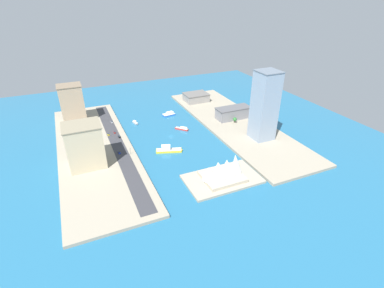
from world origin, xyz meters
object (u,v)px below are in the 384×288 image
object	(u,v)px
taxi_yellow_cab	(108,134)
tower_tall_glass	(265,106)
ferry_yellow_fast	(168,150)
hatchback_blue	(119,152)
warehouse_low_gray	(233,113)
sedan_silver	(112,122)
carpark_squat_concrete	(196,97)
traffic_light_waterfront	(130,150)
opera_landmark	(223,170)
office_block_beige	(85,145)
tugboat_red	(182,129)
suv_black	(119,136)
pickup_red	(114,132)
yacht_sleek_gray	(135,123)
apartment_midrise_tan	(72,104)
catamaran_blue	(169,114)

from	to	relation	value
taxi_yellow_cab	tower_tall_glass	bearing A→B (deg)	154.35
ferry_yellow_fast	taxi_yellow_cab	size ratio (longest dim) A/B	6.31
hatchback_blue	warehouse_low_gray	bearing A→B (deg)	-168.39
ferry_yellow_fast	sedan_silver	size ratio (longest dim) A/B	5.27
carpark_squat_concrete	traffic_light_waterfront	world-z (taller)	carpark_squat_concrete
traffic_light_waterfront	opera_landmark	size ratio (longest dim) A/B	0.17
hatchback_blue	opera_landmark	bearing A→B (deg)	133.16
office_block_beige	sedan_silver	xyz separation A→B (m)	(-36.09, -84.88, -18.82)
traffic_light_waterfront	opera_landmark	world-z (taller)	opera_landmark
tugboat_red	suv_black	size ratio (longest dim) A/B	2.71
pickup_red	opera_landmark	bearing A→B (deg)	118.74
tugboat_red	taxi_yellow_cab	distance (m)	81.59
taxi_yellow_cab	yacht_sleek_gray	bearing A→B (deg)	-146.07
office_block_beige	taxi_yellow_cab	size ratio (longest dim) A/B	9.33
tugboat_red	carpark_squat_concrete	bearing A→B (deg)	-124.68
office_block_beige	traffic_light_waterfront	size ratio (longest dim) A/B	6.09
tower_tall_glass	yacht_sleek_gray	bearing A→B (deg)	-40.08
pickup_red	carpark_squat_concrete	bearing A→B (deg)	-155.46
carpark_squat_concrete	pickup_red	size ratio (longest dim) A/B	6.84
suv_black	opera_landmark	world-z (taller)	opera_landmark
ferry_yellow_fast	hatchback_blue	distance (m)	47.17
traffic_light_waterfront	opera_landmark	distance (m)	92.78
suv_black	hatchback_blue	xyz separation A→B (m)	(6.70, 33.76, -0.04)
taxi_yellow_cab	traffic_light_waterfront	bearing A→B (deg)	104.01
apartment_midrise_tan	traffic_light_waterfront	world-z (taller)	apartment_midrise_tan
office_block_beige	tugboat_red	bearing A→B (deg)	-160.16
hatchback_blue	tower_tall_glass	bearing A→B (deg)	169.32
yacht_sleek_gray	office_block_beige	distance (m)	100.93
apartment_midrise_tan	opera_landmark	xyz separation A→B (m)	(-103.39, 173.56, -14.83)
carpark_squat_concrete	taxi_yellow_cab	distance (m)	144.63
ferry_yellow_fast	catamaran_blue	bearing A→B (deg)	-110.36
pickup_red	traffic_light_waterfront	world-z (taller)	traffic_light_waterfront
suv_black	opera_landmark	distance (m)	127.31
warehouse_low_gray	pickup_red	xyz separation A→B (m)	(140.57, -16.77, -6.00)
taxi_yellow_cab	pickup_red	bearing A→B (deg)	-158.36
tugboat_red	opera_landmark	world-z (taller)	opera_landmark
tugboat_red	taxi_yellow_cab	bearing A→B (deg)	-10.33
tugboat_red	hatchback_blue	distance (m)	82.53
suv_black	tugboat_red	bearing A→B (deg)	176.17
pickup_red	yacht_sleek_gray	bearing A→B (deg)	-143.44
ferry_yellow_fast	carpark_squat_concrete	world-z (taller)	carpark_squat_concrete
warehouse_low_gray	suv_black	distance (m)	138.10
carpark_squat_concrete	taxi_yellow_cab	world-z (taller)	carpark_squat_concrete
carpark_squat_concrete	opera_landmark	distance (m)	188.23
office_block_beige	taxi_yellow_cab	world-z (taller)	office_block_beige
tugboat_red	warehouse_low_gray	bearing A→B (deg)	-179.44
ferry_yellow_fast	office_block_beige	bearing A→B (deg)	-1.80
office_block_beige	warehouse_low_gray	world-z (taller)	office_block_beige
apartment_midrise_tan	tower_tall_glass	bearing A→B (deg)	144.78
office_block_beige	traffic_light_waterfront	bearing A→B (deg)	-175.69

